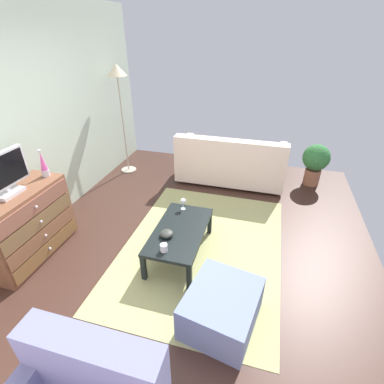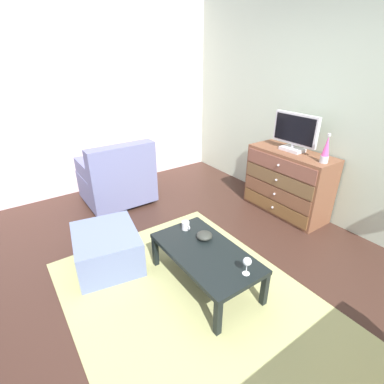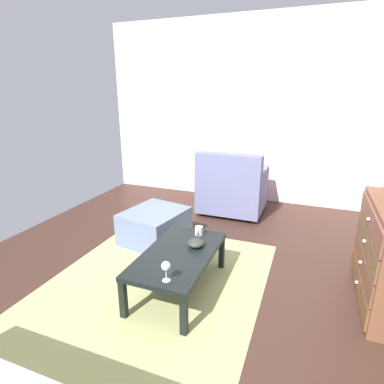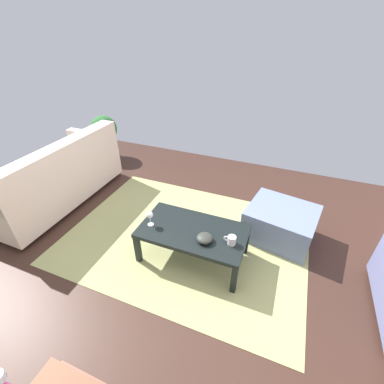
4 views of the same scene
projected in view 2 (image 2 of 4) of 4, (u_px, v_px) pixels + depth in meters
The scene contains 13 objects.
ground_plane at pixel (201, 284), 2.72m from camera, with size 5.94×4.57×0.05m, color #38231B.
wall_accent_rear at pixel (352, 111), 3.16m from camera, with size 5.94×0.12×2.75m, color #B2C4AD.
wall_plain_left at pixel (89, 97), 4.11m from camera, with size 0.12×4.57×2.75m, color silver.
area_rug at pixel (196, 305), 2.45m from camera, with size 2.60×1.90×0.01m, color tan.
dresser at pixel (288, 183), 3.74m from camera, with size 1.09×0.49×0.84m.
tv at pixel (295, 132), 3.49m from camera, with size 0.60×0.18×0.46m.
lava_lamp at pixel (326, 150), 3.15m from camera, with size 0.09×0.09×0.33m.
coffee_table at pixel (206, 255), 2.57m from camera, with size 1.04×0.57×0.37m.
wine_glass at pixel (247, 262), 2.23m from camera, with size 0.07×0.07×0.16m.
mug at pixel (186, 226), 2.84m from camera, with size 0.11×0.08×0.08m.
bowl_decorative at pixel (204, 236), 2.70m from camera, with size 0.15×0.15×0.07m, color #2C2F2A.
armchair at pixel (118, 179), 4.00m from camera, with size 0.80×0.88×0.90m.
ottoman at pixel (107, 248), 2.87m from camera, with size 0.70×0.60×0.37m, color slate.
Camera 2 is at (1.64, -1.25, 1.95)m, focal length 26.83 mm.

